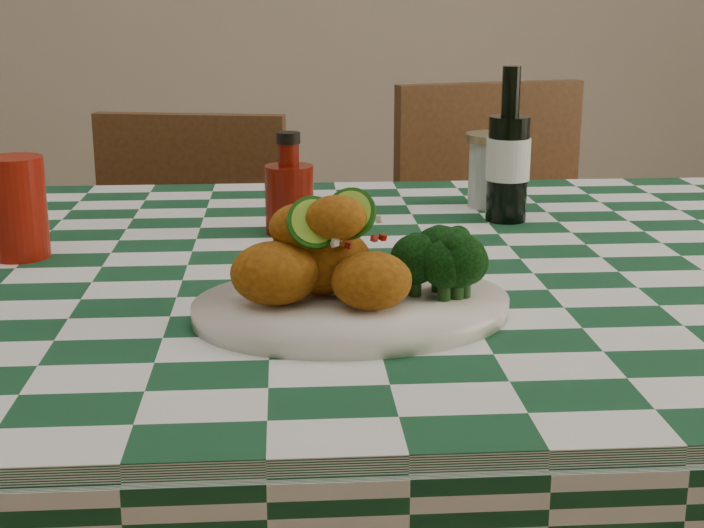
{
  "coord_description": "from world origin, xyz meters",
  "views": [
    {
      "loc": [
        -0.09,
        -1.15,
        1.11
      ],
      "look_at": [
        -0.02,
        -0.21,
        0.84
      ],
      "focal_mm": 50.0,
      "sensor_mm": 36.0,
      "label": 1
    }
  ],
  "objects_px": {
    "fried_chicken_pile": "(336,249)",
    "red_tumbler": "(17,208)",
    "wooden_chair_right": "(523,317)",
    "plate": "(352,307)",
    "beer_bottle": "(509,145)",
    "ketchup_bottle": "(289,183)",
    "mason_jar": "(494,170)",
    "wooden_chair_left": "(173,345)"
  },
  "relations": [
    {
      "from": "red_tumbler",
      "to": "mason_jar",
      "type": "relative_size",
      "value": 1.12
    },
    {
      "from": "mason_jar",
      "to": "ketchup_bottle",
      "type": "bearing_deg",
      "value": -154.24
    },
    {
      "from": "ketchup_bottle",
      "to": "beer_bottle",
      "type": "relative_size",
      "value": 0.63
    },
    {
      "from": "red_tumbler",
      "to": "wooden_chair_right",
      "type": "height_order",
      "value": "wooden_chair_right"
    },
    {
      "from": "ketchup_bottle",
      "to": "red_tumbler",
      "type": "bearing_deg",
      "value": -162.89
    },
    {
      "from": "red_tumbler",
      "to": "wooden_chair_right",
      "type": "bearing_deg",
      "value": 39.64
    },
    {
      "from": "fried_chicken_pile",
      "to": "beer_bottle",
      "type": "relative_size",
      "value": 0.76
    },
    {
      "from": "beer_bottle",
      "to": "wooden_chair_right",
      "type": "distance_m",
      "value": 0.7
    },
    {
      "from": "ketchup_bottle",
      "to": "fried_chicken_pile",
      "type": "bearing_deg",
      "value": -83.08
    },
    {
      "from": "mason_jar",
      "to": "beer_bottle",
      "type": "distance_m",
      "value": 0.11
    },
    {
      "from": "plate",
      "to": "mason_jar",
      "type": "relative_size",
      "value": 2.9
    },
    {
      "from": "red_tumbler",
      "to": "wooden_chair_left",
      "type": "distance_m",
      "value": 0.77
    },
    {
      "from": "plate",
      "to": "wooden_chair_left",
      "type": "distance_m",
      "value": 1.01
    },
    {
      "from": "plate",
      "to": "mason_jar",
      "type": "xyz_separation_m",
      "value": [
        0.25,
        0.51,
        0.05
      ]
    },
    {
      "from": "red_tumbler",
      "to": "wooden_chair_right",
      "type": "xyz_separation_m",
      "value": [
        0.81,
        0.67,
        -0.39
      ]
    },
    {
      "from": "fried_chicken_pile",
      "to": "wooden_chair_left",
      "type": "relative_size",
      "value": 0.19
    },
    {
      "from": "plate",
      "to": "wooden_chair_right",
      "type": "xyz_separation_m",
      "value": [
        0.42,
        0.93,
        -0.33
      ]
    },
    {
      "from": "fried_chicken_pile",
      "to": "wooden_chair_right",
      "type": "distance_m",
      "value": 1.1
    },
    {
      "from": "mason_jar",
      "to": "fried_chicken_pile",
      "type": "bearing_deg",
      "value": -117.78
    },
    {
      "from": "fried_chicken_pile",
      "to": "plate",
      "type": "bearing_deg",
      "value": -0.0
    },
    {
      "from": "ketchup_bottle",
      "to": "mason_jar",
      "type": "bearing_deg",
      "value": 25.76
    },
    {
      "from": "beer_bottle",
      "to": "ketchup_bottle",
      "type": "bearing_deg",
      "value": -169.98
    },
    {
      "from": "plate",
      "to": "beer_bottle",
      "type": "distance_m",
      "value": 0.5
    },
    {
      "from": "red_tumbler",
      "to": "ketchup_bottle",
      "type": "relative_size",
      "value": 0.91
    },
    {
      "from": "wooden_chair_left",
      "to": "beer_bottle",
      "type": "bearing_deg",
      "value": -30.64
    },
    {
      "from": "ketchup_bottle",
      "to": "wooden_chair_left",
      "type": "relative_size",
      "value": 0.16
    },
    {
      "from": "ketchup_bottle",
      "to": "beer_bottle",
      "type": "bearing_deg",
      "value": 10.02
    },
    {
      "from": "red_tumbler",
      "to": "ketchup_bottle",
      "type": "height_order",
      "value": "ketchup_bottle"
    },
    {
      "from": "plate",
      "to": "mason_jar",
      "type": "bearing_deg",
      "value": 63.68
    },
    {
      "from": "red_tumbler",
      "to": "fried_chicken_pile",
      "type": "bearing_deg",
      "value": -34.14
    },
    {
      "from": "beer_bottle",
      "to": "wooden_chair_left",
      "type": "height_order",
      "value": "beer_bottle"
    },
    {
      "from": "wooden_chair_right",
      "to": "fried_chicken_pile",
      "type": "bearing_deg",
      "value": -128.77
    },
    {
      "from": "ketchup_bottle",
      "to": "wooden_chair_right",
      "type": "bearing_deg",
      "value": 50.06
    },
    {
      "from": "fried_chicken_pile",
      "to": "mason_jar",
      "type": "xyz_separation_m",
      "value": [
        0.27,
        0.51,
        -0.02
      ]
    },
    {
      "from": "fried_chicken_pile",
      "to": "red_tumbler",
      "type": "relative_size",
      "value": 1.32
    },
    {
      "from": "red_tumbler",
      "to": "mason_jar",
      "type": "height_order",
      "value": "red_tumbler"
    },
    {
      "from": "red_tumbler",
      "to": "mason_jar",
      "type": "distance_m",
      "value": 0.7
    },
    {
      "from": "mason_jar",
      "to": "wooden_chair_right",
      "type": "xyz_separation_m",
      "value": [
        0.16,
        0.42,
        -0.38
      ]
    },
    {
      "from": "plate",
      "to": "mason_jar",
      "type": "height_order",
      "value": "mason_jar"
    },
    {
      "from": "plate",
      "to": "beer_bottle",
      "type": "height_order",
      "value": "beer_bottle"
    },
    {
      "from": "red_tumbler",
      "to": "ketchup_bottle",
      "type": "xyz_separation_m",
      "value": [
        0.34,
        0.1,
        0.01
      ]
    },
    {
      "from": "fried_chicken_pile",
      "to": "wooden_chair_left",
      "type": "bearing_deg",
      "value": 107.17
    }
  ]
}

